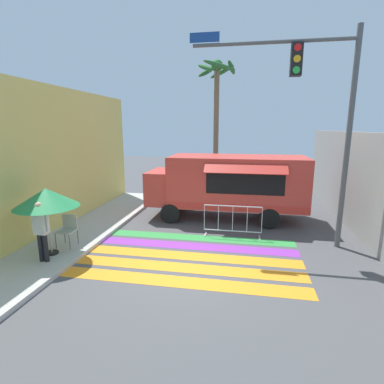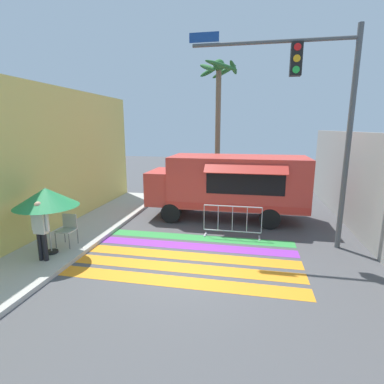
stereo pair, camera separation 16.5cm
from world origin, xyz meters
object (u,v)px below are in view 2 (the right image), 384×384
Objects in this scene: food_truck at (225,183)px; folding_chair at (68,227)px; palm_tree at (218,99)px; traffic_signal_pole at (318,101)px; barricade_front at (232,221)px; vendor_person at (41,227)px; patio_umbrella at (46,198)px.

folding_chair is (-4.50, -4.14, -0.81)m from food_truck.
traffic_signal_pole is at bearing -62.14° from palm_tree.
barricade_front is at bearing 36.38° from folding_chair.
vendor_person reaches higher than barricade_front.
food_truck is at bearing 56.83° from folding_chair.
palm_tree is at bearing 101.03° from barricade_front.
food_truck reaches higher than folding_chair.
palm_tree is (-1.30, 6.68, 4.68)m from barricade_front.
palm_tree is at bearing 68.14° from patio_umbrella.
patio_umbrella is 1.29m from folding_chair.
patio_umbrella is at bearing -151.96° from barricade_front.
vendor_person is 5.91m from barricade_front.
traffic_signal_pole is 7.94m from palm_tree.
food_truck is 5.94m from palm_tree.
patio_umbrella is (-4.62, -4.82, 0.27)m from food_truck.
palm_tree reaches higher than food_truck.
palm_tree is (3.64, 8.69, 4.52)m from folding_chair.
traffic_signal_pole is 3.90× the size of vendor_person.
traffic_signal_pole reaches higher than food_truck.
patio_umbrella is at bearing -162.22° from traffic_signal_pole.
vendor_person is at bearing -76.43° from folding_chair.
food_truck is at bearing 139.36° from traffic_signal_pole.
palm_tree is (3.76, 9.38, 3.44)m from patio_umbrella.
palm_tree is (-3.69, 6.99, 0.76)m from traffic_signal_pole.
vendor_person reaches higher than folding_chair.
palm_tree is at bearing 55.01° from vendor_person.
folding_chair is 0.48× the size of barricade_front.
patio_umbrella is 0.27× the size of palm_tree.
vendor_person is at bearing -77.14° from patio_umbrella.
palm_tree is (-0.86, 4.56, 3.71)m from food_truck.
barricade_front is at bearing -78.97° from palm_tree.
traffic_signal_pole is 6.81× the size of folding_chair.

